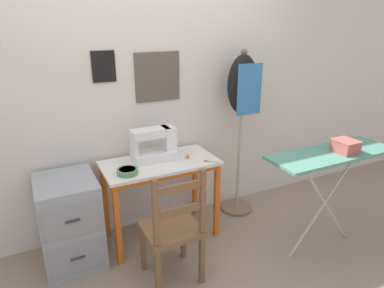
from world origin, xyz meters
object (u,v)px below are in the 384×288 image
at_px(fabric_bowl, 127,171).
at_px(scissors, 209,161).
at_px(thread_spool_near_machine, 177,152).
at_px(ironing_board, 331,158).
at_px(sewing_machine, 156,145).
at_px(filing_cabinet, 70,221).
at_px(wooden_chair, 173,230).
at_px(thread_spool_mid_table, 188,157).
at_px(dress_form, 242,97).
at_px(storage_box, 345,146).

bearing_deg(fabric_bowl, scissors, -5.61).
xyz_separation_m(thread_spool_near_machine, ironing_board, (0.95, -0.85, 0.09)).
xyz_separation_m(sewing_machine, filing_cabinet, (-0.75, -0.06, -0.49)).
distance_m(sewing_machine, filing_cabinet, 0.90).
relative_size(sewing_machine, wooden_chair, 0.41).
bearing_deg(thread_spool_near_machine, scissors, -58.09).
bearing_deg(ironing_board, thread_spool_near_machine, 138.24).
bearing_deg(filing_cabinet, thread_spool_mid_table, -2.07).
height_order(thread_spool_near_machine, dress_form, dress_form).
xyz_separation_m(thread_spool_mid_table, filing_cabinet, (-1.00, 0.04, -0.38)).
xyz_separation_m(scissors, thread_spool_near_machine, (-0.18, 0.28, 0.01)).
height_order(fabric_bowl, filing_cabinet, fabric_bowl).
relative_size(thread_spool_near_machine, wooden_chair, 0.05).
relative_size(wooden_chair, storage_box, 5.12).
xyz_separation_m(scissors, wooden_chair, (-0.50, -0.37, -0.30)).
bearing_deg(ironing_board, sewing_machine, 145.01).
xyz_separation_m(thread_spool_near_machine, wooden_chair, (-0.32, -0.65, -0.31)).
bearing_deg(thread_spool_near_machine, wooden_chair, -116.45).
height_order(filing_cabinet, dress_form, dress_form).
bearing_deg(scissors, thread_spool_mid_table, 131.34).
bearing_deg(filing_cabinet, thread_spool_near_machine, 5.75).
relative_size(thread_spool_near_machine, ironing_board, 0.04).
xyz_separation_m(scissors, dress_form, (0.48, 0.27, 0.45)).
distance_m(dress_form, storage_box, 0.99).
bearing_deg(thread_spool_mid_table, ironing_board, -38.30).
relative_size(scissors, wooden_chair, 0.13).
bearing_deg(wooden_chair, thread_spool_mid_table, 54.56).
relative_size(scissors, ironing_board, 0.11).
height_order(dress_form, ironing_board, dress_form).
bearing_deg(wooden_chair, storage_box, -10.13).
height_order(scissors, thread_spool_near_machine, thread_spool_near_machine).
bearing_deg(scissors, fabric_bowl, 174.39).
bearing_deg(thread_spool_near_machine, thread_spool_mid_table, -71.49).
relative_size(fabric_bowl, scissors, 1.36).
height_order(thread_spool_mid_table, ironing_board, ironing_board).
bearing_deg(wooden_chair, ironing_board, -8.85).
xyz_separation_m(sewing_machine, dress_form, (0.87, 0.03, 0.32)).
distance_m(filing_cabinet, dress_form, 1.81).
bearing_deg(sewing_machine, ironing_board, -34.99).
bearing_deg(scissors, dress_form, 29.18).
relative_size(sewing_machine, thread_spool_near_machine, 9.09).
xyz_separation_m(thread_spool_near_machine, thread_spool_mid_table, (0.04, -0.13, -0.00)).
bearing_deg(scissors, sewing_machine, 147.49).
relative_size(fabric_bowl, filing_cabinet, 0.23).
bearing_deg(thread_spool_near_machine, sewing_machine, -169.68).
relative_size(sewing_machine, dress_form, 0.24).
bearing_deg(wooden_chair, sewing_machine, 79.28).
distance_m(wooden_chair, dress_form, 1.39).
relative_size(fabric_bowl, thread_spool_mid_table, 4.16).
xyz_separation_m(thread_spool_mid_table, storage_box, (0.99, -0.76, 0.19)).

